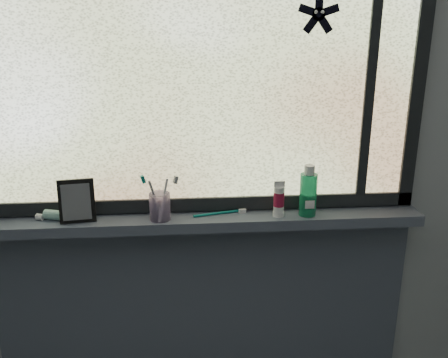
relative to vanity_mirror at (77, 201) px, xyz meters
name	(u,v)px	position (x,y,z in m)	size (l,w,h in m)	color
wall_back	(201,150)	(0.44, 0.09, 0.15)	(3.00, 0.01, 2.50)	#9EA3A8
windowsill	(203,221)	(0.44, 0.02, -0.10)	(1.62, 0.14, 0.04)	#495162
sill_apron	(204,330)	(0.44, 0.07, -0.61)	(1.62, 0.02, 0.98)	#495162
window_pane	(200,72)	(0.44, 0.07, 0.43)	(1.50, 0.01, 1.00)	silver
frame_bottom	(202,203)	(0.44, 0.06, -0.05)	(1.60, 0.03, 0.05)	black
frame_right	(419,71)	(1.22, 0.06, 0.43)	(0.05, 0.03, 1.10)	black
frame_mullion	(371,71)	(1.04, 0.06, 0.43)	(0.04, 0.03, 1.00)	black
starfish_sticker	(319,14)	(0.84, 0.06, 0.62)	(0.15, 0.02, 0.15)	black
vanity_mirror	(77,201)	(0.00, 0.00, 0.00)	(0.12, 0.06, 0.16)	black
toothpaste_tube	(60,215)	(-0.07, 0.02, -0.06)	(0.20, 0.04, 0.04)	white
toothbrush_cup	(160,207)	(0.29, 0.00, -0.03)	(0.08, 0.08, 0.10)	#BDA1D5
toothbrush_lying	(216,213)	(0.49, 0.02, -0.07)	(0.21, 0.02, 0.01)	#0D776F
mouthwash_bottle	(308,190)	(0.82, 0.00, 0.02)	(0.06, 0.06, 0.16)	#21AE70
cream_tube	(279,198)	(0.72, -0.01, -0.01)	(0.04, 0.04, 0.10)	silver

